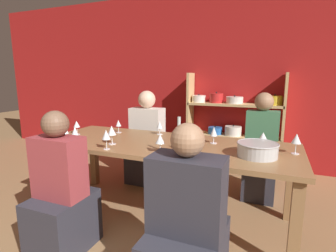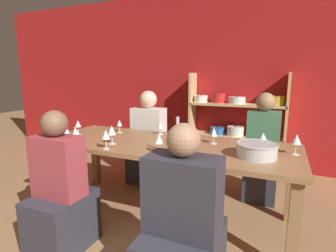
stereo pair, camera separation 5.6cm
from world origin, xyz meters
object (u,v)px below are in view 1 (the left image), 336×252
wine_glass_empty_b (181,139)px  wine_glass_red_f (296,139)px  shelf_unit (232,132)px  wine_glass_red_d (77,125)px  dining_table (164,151)px  wine_glass_empty_d (160,125)px  wine_glass_white_a (106,135)px  wine_glass_red_e (112,131)px  person_near_a (186,238)px  mixing_bowl (257,149)px  person_near_b (62,201)px  person_far_a (148,148)px  person_far_b (260,159)px  wine_glass_empty_c (118,124)px  wine_bottle_green (179,142)px  wine_glass_red_a (75,132)px  wine_glass_red_c (214,132)px  wine_glass_empty_a (263,137)px  wine_glass_white_b (65,130)px  wine_glass_red_b (160,140)px

wine_glass_empty_b → wine_glass_red_f: wine_glass_red_f is taller
shelf_unit → wine_glass_red_d: 2.25m
shelf_unit → dining_table: bearing=-103.1°
wine_glass_red_d → wine_glass_red_f: 2.21m
shelf_unit → wine_glass_empty_b: 1.88m
shelf_unit → wine_glass_empty_d: (-0.59, -1.36, 0.30)m
wine_glass_white_a → wine_glass_red_e: 0.18m
wine_glass_empty_d → person_near_a: 1.46m
wine_glass_empty_d → mixing_bowl: bearing=-22.5°
dining_table → person_near_a: bearing=-58.9°
wine_glass_red_f → person_near_b: person_near_b is taller
person_far_a → person_far_b: bearing=-179.0°
mixing_bowl → wine_glass_red_e: (-1.31, -0.11, 0.07)m
wine_glass_empty_c → person_near_b: 1.14m
wine_bottle_green → wine_glass_red_d: bearing=165.4°
wine_glass_red_a → wine_glass_empty_b: bearing=9.8°
wine_glass_red_e → wine_glass_empty_d: bearing=65.8°
wine_glass_red_c → person_near_a: person_near_a is taller
wine_glass_red_f → person_near_b: 1.98m
mixing_bowl → wine_glass_white_a: 1.28m
wine_glass_red_a → wine_glass_empty_a: 1.73m
dining_table → person_near_b: bearing=-124.3°
shelf_unit → person_near_b: shelf_unit is taller
wine_glass_red_a → wine_glass_white_a: bearing=-8.0°
wine_glass_red_e → person_far_a: size_ratio=0.15×
wine_glass_empty_a → wine_glass_red_e: 1.38m
wine_glass_white_b → person_near_a: bearing=-21.4°
dining_table → mixing_bowl: (0.87, -0.12, 0.14)m
mixing_bowl → person_far_b: person_far_b is taller
wine_glass_red_e → wine_glass_empty_a: bearing=13.9°
mixing_bowl → wine_glass_red_b: bearing=-165.0°
wine_glass_empty_d → wine_glass_empty_b: bearing=-49.0°
mixing_bowl → wine_glass_red_f: size_ratio=1.90×
wine_glass_white_b → wine_glass_empty_d: (0.77, 0.60, 0.01)m
wine_glass_red_c → wine_glass_white_a: (-0.83, -0.57, 0.02)m
dining_table → wine_glass_empty_b: wine_glass_empty_b is taller
person_near_a → wine_glass_empty_d: bearing=121.0°
wine_glass_red_c → wine_glass_red_f: bearing=-6.9°
wine_glass_empty_c → wine_glass_white_b: wine_glass_empty_c is taller
mixing_bowl → wine_glass_red_b: size_ratio=2.06×
wine_glass_red_b → person_near_b: size_ratio=0.14×
wine_glass_white_b → wine_glass_red_f: 2.15m
wine_glass_empty_a → person_near_a: bearing=-111.5°
wine_glass_empty_a → wine_glass_empty_c: wine_glass_empty_a is taller
wine_glass_red_b → wine_glass_white_b: 1.07m
shelf_unit → wine_glass_empty_a: bearing=-72.4°
wine_bottle_green → wine_glass_empty_d: size_ratio=2.12×
wine_glass_empty_a → wine_glass_red_b: bearing=-152.0°
shelf_unit → wine_glass_red_b: bearing=-98.3°
wine_bottle_green → person_far_a: 1.51m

